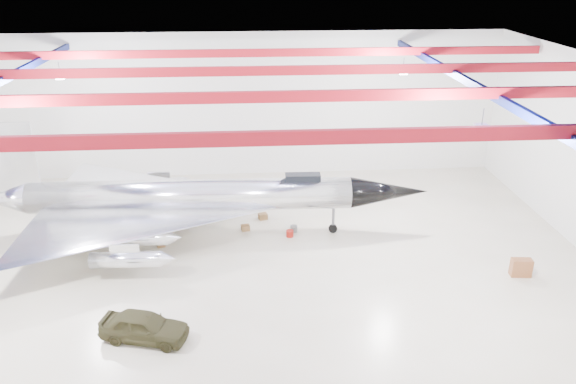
{
  "coord_description": "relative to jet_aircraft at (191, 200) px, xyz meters",
  "views": [
    {
      "loc": [
        0.69,
        -27.07,
        16.05
      ],
      "look_at": [
        2.81,
        2.0,
        3.76
      ],
      "focal_mm": 35.0,
      "sensor_mm": 36.0,
      "label": 1
    }
  ],
  "objects": [
    {
      "name": "parts_bin",
      "position": [
        4.41,
        2.02,
        -2.23
      ],
      "size": [
        0.66,
        0.59,
        0.39
      ],
      "primitive_type": "cube",
      "rotation": [
        0.0,
        0.0,
        0.32
      ],
      "color": "olive",
      "rests_on": "floor"
    },
    {
      "name": "engine_drum",
      "position": [
        6.29,
        0.01,
        -2.22
      ],
      "size": [
        0.55,
        0.55,
        0.4
      ],
      "primitive_type": "cylinder",
      "rotation": [
        0.0,
        0.0,
        -0.26
      ],
      "color": "#59595B",
      "rests_on": "floor"
    },
    {
      "name": "tool_chest",
      "position": [
        5.99,
        -0.62,
        -2.21
      ],
      "size": [
        0.48,
        0.48,
        0.41
      ],
      "primitive_type": "cylinder",
      "rotation": [
        0.0,
        0.0,
        -0.05
      ],
      "color": "maroon",
      "rests_on": "floor"
    },
    {
      "name": "wall_back",
      "position": [
        2.94,
        10.59,
        3.08
      ],
      "size": [
        40.0,
        0.0,
        40.0
      ],
      "primitive_type": "plane",
      "rotation": [
        1.57,
        0.0,
        0.0
      ],
      "color": "silver",
      "rests_on": "floor"
    },
    {
      "name": "oil_barrel",
      "position": [
        3.26,
        0.44,
        -2.24
      ],
      "size": [
        0.59,
        0.51,
        0.36
      ],
      "primitive_type": "cube",
      "rotation": [
        0.0,
        0.0,
        0.21
      ],
      "color": "olive",
      "rests_on": "floor"
    },
    {
      "name": "floor",
      "position": [
        2.94,
        -4.41,
        -2.42
      ],
      "size": [
        40.0,
        40.0,
        0.0
      ],
      "primitive_type": "plane",
      "color": "#B8AD92",
      "rests_on": "ground"
    },
    {
      "name": "crate_small",
      "position": [
        -5.01,
        0.88,
        -2.27
      ],
      "size": [
        0.5,
        0.43,
        0.3
      ],
      "primitive_type": "cube",
      "rotation": [
        0.0,
        0.0,
        0.22
      ],
      "color": "#59595B",
      "rests_on": "floor"
    },
    {
      "name": "ceiling_structure",
      "position": [
        2.94,
        -4.41,
        7.9
      ],
      "size": [
        39.5,
        29.5,
        1.08
      ],
      "color": "maroon",
      "rests_on": "ceiling"
    },
    {
      "name": "desk",
      "position": [
        18.13,
        -6.12,
        -1.92
      ],
      "size": [
        1.14,
        0.66,
        1.0
      ],
      "primitive_type": "cube",
      "rotation": [
        0.0,
        0.0,
        -0.11
      ],
      "color": "brown",
      "rests_on": "floor"
    },
    {
      "name": "jet_aircraft",
      "position": [
        0.0,
        0.0,
        0.0
      ],
      "size": [
        27.06,
        15.88,
        7.38
      ],
      "rotation": [
        0.0,
        0.0,
        -0.03
      ],
      "color": "silver",
      "rests_on": "floor"
    },
    {
      "name": "ceiling",
      "position": [
        2.94,
        -4.41,
        8.58
      ],
      "size": [
        40.0,
        40.0,
        0.0
      ],
      "primitive_type": "plane",
      "rotation": [
        3.14,
        0.0,
        0.0
      ],
      "color": "#0A0F38",
      "rests_on": "wall_back"
    },
    {
      "name": "jeep",
      "position": [
        -1.31,
        -10.2,
        -1.74
      ],
      "size": [
        4.28,
        2.58,
        1.36
      ],
      "primitive_type": "imported",
      "rotation": [
        0.0,
        0.0,
        1.31
      ],
      "color": "#323019",
      "rests_on": "floor"
    },
    {
      "name": "crate_ply",
      "position": [
        -1.8,
        -1.35,
        -2.26
      ],
      "size": [
        0.57,
        0.51,
        0.33
      ],
      "primitive_type": "cube",
      "rotation": [
        0.0,
        0.0,
        0.34
      ],
      "color": "olive",
      "rests_on": "floor"
    },
    {
      "name": "toolbox_red",
      "position": [
        -0.94,
        3.07,
        -2.25
      ],
      "size": [
        0.59,
        0.53,
        0.34
      ],
      "primitive_type": "cube",
      "rotation": [
        0.0,
        0.0,
        -0.32
      ],
      "color": "maroon",
      "rests_on": "floor"
    },
    {
      "name": "spares_box",
      "position": [
        3.34,
        5.35,
        -2.25
      ],
      "size": [
        0.46,
        0.46,
        0.35
      ],
      "primitive_type": "cylinder",
      "rotation": [
        0.0,
        0.0,
        0.2
      ],
      "color": "#59595B",
      "rests_on": "floor"
    }
  ]
}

